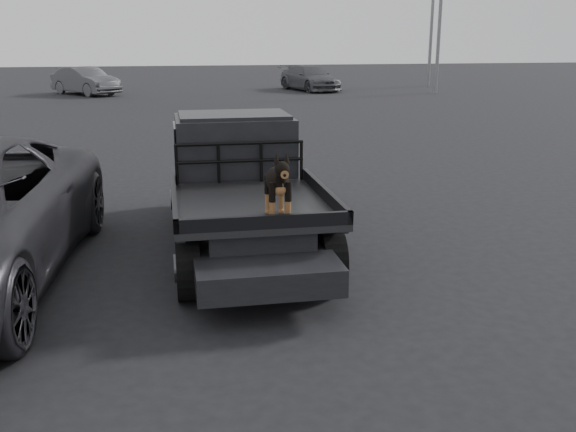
{
  "coord_description": "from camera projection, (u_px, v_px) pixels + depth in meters",
  "views": [
    {
      "loc": [
        -0.68,
        -6.49,
        2.92
      ],
      "look_at": [
        0.49,
        -0.28,
        1.14
      ],
      "focal_mm": 40.0,
      "sensor_mm": 36.0,
      "label": 1
    }
  ],
  "objects": [
    {
      "name": "flatbed_ute",
      "position": [
        243.0,
        217.0,
        9.0
      ],
      "size": [
        2.0,
        5.4,
        0.92
      ],
      "primitive_type": null,
      "color": "black",
      "rests_on": "ground"
    },
    {
      "name": "headache_rack",
      "position": [
        240.0,
        163.0,
        8.99
      ],
      "size": [
        1.8,
        0.08,
        0.55
      ],
      "primitive_type": null,
      "color": "black",
      "rests_on": "flatbed_ute"
    },
    {
      "name": "distant_car_a",
      "position": [
        85.0,
        81.0,
        32.45
      ],
      "size": [
        3.81,
        4.19,
        1.39
      ],
      "primitive_type": "imported",
      "rotation": [
        0.0,
        0.0,
        0.69
      ],
      "color": "#444348",
      "rests_on": "ground"
    },
    {
      "name": "ute_cab",
      "position": [
        234.0,
        143.0,
        9.65
      ],
      "size": [
        1.72,
        1.3,
        0.88
      ],
      "primitive_type": null,
      "color": "black",
      "rests_on": "flatbed_ute"
    },
    {
      "name": "ground",
      "position": [
        239.0,
        311.0,
        7.05
      ],
      "size": [
        120.0,
        120.0,
        0.0
      ],
      "primitive_type": "plane",
      "color": "black",
      "rests_on": "ground"
    },
    {
      "name": "distant_car_b",
      "position": [
        310.0,
        78.0,
        35.03
      ],
      "size": [
        3.06,
        4.92,
        1.33
      ],
      "primitive_type": "imported",
      "rotation": [
        0.0,
        0.0,
        0.28
      ],
      "color": "#48494E",
      "rests_on": "ground"
    },
    {
      "name": "dog",
      "position": [
        277.0,
        186.0,
        7.21
      ],
      "size": [
        0.32,
        0.6,
        0.74
      ],
      "primitive_type": null,
      "color": "black",
      "rests_on": "flatbed_ute"
    }
  ]
}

